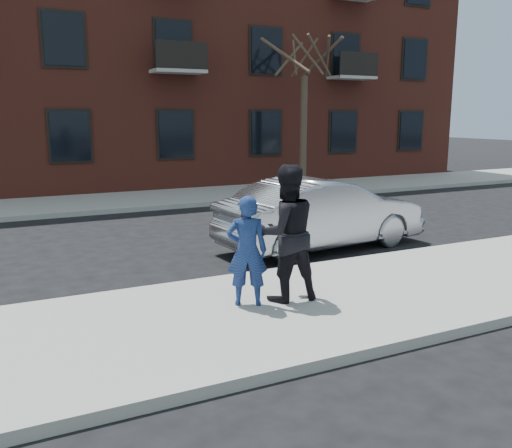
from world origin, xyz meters
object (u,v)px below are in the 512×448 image
silver_sedan (322,213)px  man_peacoat (286,233)px  street_tree (305,43)px  man_hoodie (247,251)px

silver_sedan → man_peacoat: size_ratio=2.32×
street_tree → silver_sedan: size_ratio=1.43×
man_peacoat → street_tree: bearing=-116.3°
street_tree → man_peacoat: (-6.88, -10.98, -4.35)m
street_tree → man_hoodie: (-7.50, -10.94, -4.56)m
man_hoodie → silver_sedan: bearing=-113.0°
street_tree → man_peacoat: street_tree is taller
street_tree → silver_sedan: 10.22m
man_peacoat → man_hoodie: bearing=2.4°
silver_sedan → man_hoodie: 4.38m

